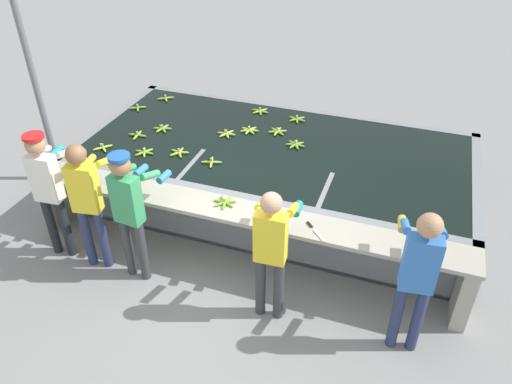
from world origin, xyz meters
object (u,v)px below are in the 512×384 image
(worker_2, at_px, (130,205))
(banana_bunch_floating_1, at_px, (144,152))
(worker_4, at_px, (418,271))
(knife_1, at_px, (265,218))
(banana_bunch_floating_4, at_px, (297,119))
(worker_3, at_px, (271,245))
(support_post_left, at_px, (35,81))
(banana_bunch_floating_2, at_px, (138,108))
(banana_bunch_floating_10, at_px, (162,128))
(banana_bunch_floating_7, at_px, (249,130))
(banana_bunch_floating_9, at_px, (211,162))
(banana_bunch_floating_13, at_px, (226,134))
(banana_bunch_floating_8, at_px, (295,144))
(banana_bunch_floating_11, at_px, (179,152))
(banana_bunch_floating_3, at_px, (166,98))
(banana_bunch_floating_6, at_px, (103,147))
(banana_bunch_ledge_0, at_px, (225,202))
(banana_bunch_floating_5, at_px, (137,135))
(worker_0, at_px, (48,184))
(knife_0, at_px, (313,228))
(banana_bunch_floating_0, at_px, (277,131))
(worker_1, at_px, (87,195))
(banana_bunch_floating_12, at_px, (260,111))

(worker_2, bearing_deg, banana_bunch_floating_1, 114.34)
(worker_4, xyz_separation_m, knife_1, (-1.66, 0.49, -0.17))
(banana_bunch_floating_4, bearing_deg, worker_3, -79.32)
(worker_3, bearing_deg, worker_2, 177.91)
(worker_4, distance_m, support_post_left, 5.58)
(banana_bunch_floating_2, relative_size, banana_bunch_floating_10, 0.91)
(worker_3, height_order, support_post_left, support_post_left)
(worker_4, bearing_deg, banana_bunch_floating_7, 136.59)
(banana_bunch_floating_1, height_order, banana_bunch_floating_9, same)
(banana_bunch_floating_7, bearing_deg, banana_bunch_floating_13, -142.04)
(banana_bunch_floating_8, relative_size, banana_bunch_floating_11, 1.01)
(banana_bunch_floating_3, bearing_deg, banana_bunch_floating_6, -91.14)
(banana_bunch_floating_1, height_order, banana_bunch_ledge_0, banana_bunch_ledge_0)
(knife_1, bearing_deg, banana_bunch_floating_5, 152.22)
(banana_bunch_floating_1, distance_m, banana_bunch_floating_6, 0.61)
(worker_2, relative_size, banana_bunch_floating_5, 5.91)
(banana_bunch_floating_1, xyz_separation_m, banana_bunch_floating_10, (-0.10, 0.70, 0.00))
(worker_0, height_order, banana_bunch_floating_11, worker_0)
(banana_bunch_ledge_0, bearing_deg, banana_bunch_floating_1, 154.12)
(banana_bunch_floating_7, xyz_separation_m, banana_bunch_ledge_0, (0.35, -1.79, 0.00))
(worker_0, distance_m, banana_bunch_floating_6, 1.21)
(banana_bunch_floating_1, distance_m, knife_0, 2.69)
(banana_bunch_floating_3, xyz_separation_m, banana_bunch_floating_6, (-0.03, -1.76, 0.00))
(worker_2, bearing_deg, banana_bunch_floating_0, 69.48)
(banana_bunch_floating_9, bearing_deg, worker_1, -124.29)
(banana_bunch_floating_0, relative_size, banana_bunch_floating_5, 1.00)
(banana_bunch_floating_4, height_order, banana_bunch_floating_5, same)
(banana_bunch_floating_4, height_order, banana_bunch_floating_6, same)
(worker_3, height_order, banana_bunch_floating_11, worker_3)
(worker_2, bearing_deg, banana_bunch_floating_5, 118.64)
(banana_bunch_floating_8, relative_size, banana_bunch_ledge_0, 0.99)
(banana_bunch_floating_2, distance_m, banana_bunch_floating_4, 2.54)
(banana_bunch_floating_13, bearing_deg, banana_bunch_floating_11, -119.15)
(worker_1, height_order, banana_bunch_floating_13, worker_1)
(worker_3, height_order, banana_bunch_floating_5, worker_3)
(banana_bunch_floating_12, bearing_deg, worker_4, -49.65)
(banana_bunch_floating_12, height_order, knife_0, banana_bunch_floating_12)
(banana_bunch_floating_7, height_order, banana_bunch_floating_11, same)
(banana_bunch_floating_8, distance_m, banana_bunch_ledge_0, 1.65)
(banana_bunch_floating_7, bearing_deg, banana_bunch_floating_1, -136.18)
(worker_0, xyz_separation_m, worker_2, (1.11, -0.04, -0.01))
(banana_bunch_floating_13, distance_m, knife_1, 2.06)
(banana_bunch_floating_1, xyz_separation_m, banana_bunch_floating_6, (-0.60, -0.08, 0.00))
(banana_bunch_floating_6, xyz_separation_m, knife_1, (2.61, -0.76, -0.01))
(banana_bunch_floating_11, distance_m, banana_bunch_floating_12, 1.70)
(banana_bunch_floating_5, distance_m, banana_bunch_floating_6, 0.54)
(worker_3, xyz_separation_m, banana_bunch_floating_10, (-2.36, 2.07, -0.11))
(worker_1, bearing_deg, worker_3, -1.82)
(worker_0, distance_m, banana_bunch_floating_12, 3.40)
(banana_bunch_floating_10, height_order, knife_1, banana_bunch_floating_10)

